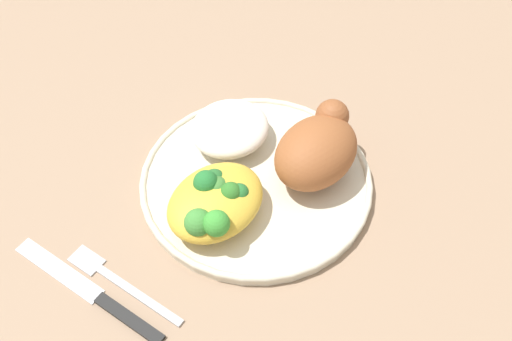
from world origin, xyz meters
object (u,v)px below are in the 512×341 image
(plate, at_px, (256,180))
(rice_pile, at_px, (230,128))
(knife, at_px, (99,297))
(roasted_chicken, at_px, (318,149))
(fork, at_px, (119,281))
(mac_cheese_with_broccoli, at_px, (215,201))

(plate, relative_size, rice_pile, 2.79)
(rice_pile, xyz_separation_m, knife, (-0.23, -0.03, -0.03))
(roasted_chicken, xyz_separation_m, fork, (-0.23, 0.07, -0.05))
(plate, xyz_separation_m, fork, (-0.18, 0.02, -0.01))
(roasted_chicken, bearing_deg, knife, 164.86)
(fork, height_order, knife, knife)
(fork, relative_size, knife, 0.75)
(roasted_chicken, xyz_separation_m, knife, (-0.26, 0.07, -0.05))
(knife, bearing_deg, fork, -3.03)
(roasted_chicken, distance_m, knife, 0.27)
(roasted_chicken, xyz_separation_m, mac_cheese_with_broccoli, (-0.12, 0.04, -0.01))
(plate, distance_m, rice_pile, 0.07)
(rice_pile, height_order, mac_cheese_with_broccoli, mac_cheese_with_broccoli)
(mac_cheese_with_broccoli, height_order, fork, mac_cheese_with_broccoli)
(mac_cheese_with_broccoli, bearing_deg, rice_pile, 33.68)
(roasted_chicken, distance_m, mac_cheese_with_broccoli, 0.13)
(roasted_chicken, relative_size, knife, 0.61)
(plate, height_order, rice_pile, rice_pile)
(fork, bearing_deg, rice_pile, 9.89)
(plate, height_order, fork, plate)
(mac_cheese_with_broccoli, bearing_deg, knife, 169.61)
(rice_pile, relative_size, mac_cheese_with_broccoli, 0.84)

